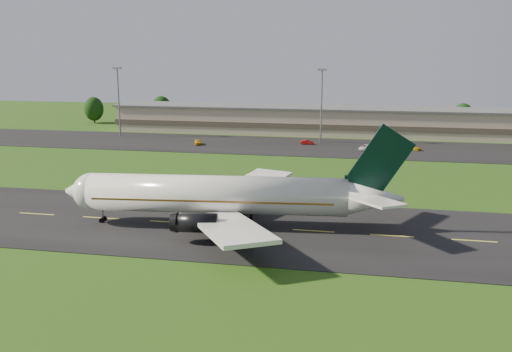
% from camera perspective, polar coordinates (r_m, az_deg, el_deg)
% --- Properties ---
extents(ground, '(360.00, 360.00, 0.00)m').
position_cam_1_polar(ground, '(84.50, -1.70, -5.11)').
color(ground, '#1C4010').
rests_on(ground, ground).
extents(taxiway, '(220.00, 30.00, 0.10)m').
position_cam_1_polar(taxiway, '(84.49, -1.70, -5.08)').
color(taxiway, black).
rests_on(taxiway, ground).
extents(apron, '(260.00, 30.00, 0.10)m').
position_cam_1_polar(apron, '(153.66, 4.34, 2.98)').
color(apron, black).
rests_on(apron, ground).
extents(airliner, '(51.24, 41.96, 15.57)m').
position_cam_1_polar(airliner, '(83.86, -3.36, -1.95)').
color(airliner, white).
rests_on(airliner, ground).
extents(terminal, '(145.00, 16.00, 8.40)m').
position_cam_1_polar(terminal, '(176.32, 7.41, 5.45)').
color(terminal, '#C5B396').
rests_on(terminal, ground).
extents(light_mast_west, '(2.40, 1.20, 20.35)m').
position_cam_1_polar(light_mast_west, '(174.98, -13.60, 8.03)').
color(light_mast_west, gray).
rests_on(light_mast_west, ground).
extents(light_mast_centre, '(2.40, 1.20, 20.35)m').
position_cam_1_polar(light_mast_centre, '(159.47, 6.58, 7.88)').
color(light_mast_centre, gray).
rests_on(light_mast_centre, ground).
extents(tree_line, '(199.96, 9.28, 10.86)m').
position_cam_1_polar(tree_line, '(186.60, 15.03, 5.84)').
color(tree_line, black).
rests_on(tree_line, ground).
extents(service_vehicle_a, '(3.09, 4.35, 1.37)m').
position_cam_1_polar(service_vehicle_a, '(156.52, -5.84, 3.40)').
color(service_vehicle_a, '#CE900C').
rests_on(service_vehicle_a, apron).
extents(service_vehicle_b, '(3.62, 1.31, 1.19)m').
position_cam_1_polar(service_vehicle_b, '(156.63, 5.13, 3.39)').
color(service_vehicle_b, '#910B09').
rests_on(service_vehicle_b, apron).
extents(service_vehicle_c, '(4.28, 5.35, 1.35)m').
position_cam_1_polar(service_vehicle_c, '(149.98, 10.93, 2.83)').
color(service_vehicle_c, silver).
rests_on(service_vehicle_c, apron).
extents(service_vehicle_d, '(4.56, 3.72, 1.24)m').
position_cam_1_polar(service_vehicle_d, '(152.77, 15.41, 2.76)').
color(service_vehicle_d, '#C4930B').
rests_on(service_vehicle_d, apron).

